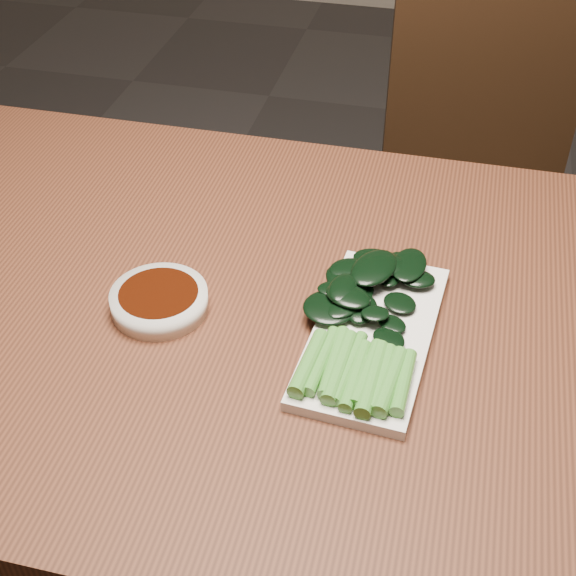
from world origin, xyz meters
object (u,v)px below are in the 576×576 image
at_px(table, 286,347).
at_px(sauce_bowl, 159,300).
at_px(serving_plate, 372,334).
at_px(chair_far, 475,205).
at_px(gai_lan, 362,320).

height_order(table, sauce_bowl, sauce_bowl).
relative_size(table, serving_plate, 4.83).
height_order(chair_far, sauce_bowl, chair_far).
height_order(chair_far, gai_lan, chair_far).
bearing_deg(sauce_bowl, table, 15.67).
bearing_deg(chair_far, sauce_bowl, -127.40).
relative_size(chair_far, serving_plate, 3.07).
relative_size(sauce_bowl, serving_plate, 0.41).
height_order(sauce_bowl, gai_lan, gai_lan).
distance_m(chair_far, sauce_bowl, 0.87).
xyz_separation_m(table, gai_lan, (0.10, -0.03, 0.10)).
distance_m(serving_plate, gai_lan, 0.02).
distance_m(chair_far, gai_lan, 0.79).
relative_size(table, gai_lan, 4.78).
height_order(table, chair_far, chair_far).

